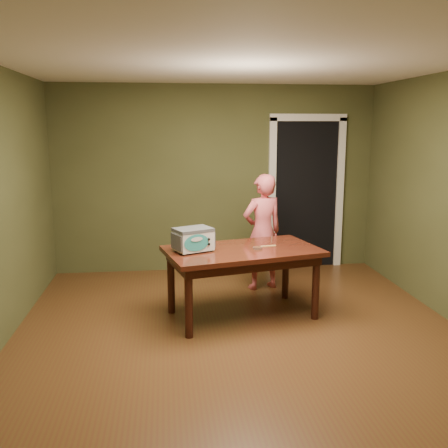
{
  "coord_description": "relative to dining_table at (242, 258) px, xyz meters",
  "views": [
    {
      "loc": [
        -0.72,
        -4.46,
        2.03
      ],
      "look_at": [
        -0.06,
        1.0,
        0.95
      ],
      "focal_mm": 40.0,
      "sensor_mm": 36.0,
      "label": 1
    }
  ],
  "objects": [
    {
      "name": "floor",
      "position": [
        -0.09,
        -0.63,
        -0.65
      ],
      "size": [
        5.0,
        5.0,
        0.0
      ],
      "primitive_type": "plane",
      "color": "#4E3216",
      "rests_on": "ground"
    },
    {
      "name": "room_shell",
      "position": [
        -0.09,
        -0.63,
        1.06
      ],
      "size": [
        4.52,
        5.02,
        2.61
      ],
      "color": "#484C28",
      "rests_on": "ground"
    },
    {
      "name": "doorway",
      "position": [
        1.21,
        2.15,
        0.41
      ],
      "size": [
        1.1,
        0.66,
        2.25
      ],
      "color": "black",
      "rests_on": "ground"
    },
    {
      "name": "dining_table",
      "position": [
        0.0,
        0.0,
        0.0
      ],
      "size": [
        1.76,
        1.24,
        0.75
      ],
      "rotation": [
        0.0,
        0.0,
        0.23
      ],
      "color": "#3C150D",
      "rests_on": "floor"
    },
    {
      "name": "toy_oven",
      "position": [
        -0.52,
        -0.04,
        0.23
      ],
      "size": [
        0.46,
        0.4,
        0.25
      ],
      "rotation": [
        0.0,
        0.0,
        0.43
      ],
      "color": "#4C4F54",
      "rests_on": "dining_table"
    },
    {
      "name": "baking_pan",
      "position": [
        0.16,
        -0.02,
        0.11
      ],
      "size": [
        0.1,
        0.1,
        0.02
      ],
      "color": "silver",
      "rests_on": "dining_table"
    },
    {
      "name": "spatula",
      "position": [
        0.29,
        0.08,
        0.1
      ],
      "size": [
        0.18,
        0.06,
        0.01
      ],
      "primitive_type": "cube",
      "rotation": [
        0.0,
        0.0,
        0.18
      ],
      "color": "#E5B763",
      "rests_on": "dining_table"
    },
    {
      "name": "child",
      "position": [
        0.4,
        0.91,
        0.08
      ],
      "size": [
        0.61,
        0.49,
        1.46
      ],
      "primitive_type": "imported",
      "rotation": [
        0.0,
        0.0,
        3.43
      ],
      "color": "#E15C64",
      "rests_on": "floor"
    }
  ]
}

